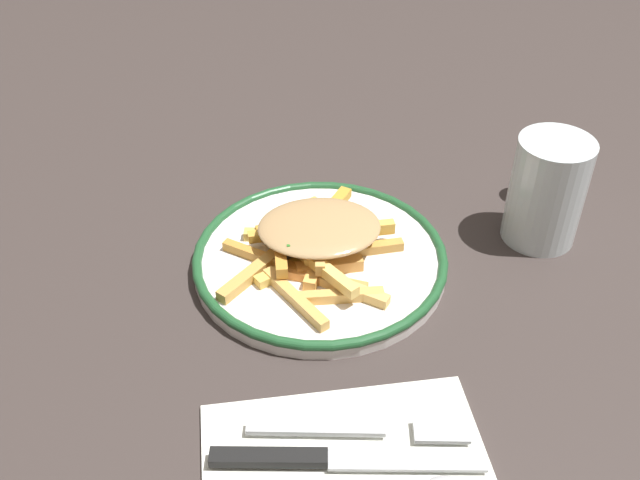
# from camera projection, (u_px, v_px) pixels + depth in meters

# --- Properties ---
(ground_plane) EXTENTS (2.60, 2.60, 0.00)m
(ground_plane) POSITION_uv_depth(u_px,v_px,m) (320.00, 266.00, 0.74)
(ground_plane) COLOR #3A312E
(plate) EXTENTS (0.26, 0.26, 0.02)m
(plate) POSITION_uv_depth(u_px,v_px,m) (320.00, 259.00, 0.73)
(plate) COLOR white
(plate) RESTS_ON ground_plane
(fries_heap) EXTENTS (0.20, 0.19, 0.04)m
(fries_heap) POSITION_uv_depth(u_px,v_px,m) (313.00, 240.00, 0.72)
(fries_heap) COLOR #F3BE64
(fries_heap) RESTS_ON plate
(napkin) EXTENTS (0.16, 0.23, 0.01)m
(napkin) POSITION_uv_depth(u_px,v_px,m) (347.00, 464.00, 0.55)
(napkin) COLOR white
(napkin) RESTS_ON ground_plane
(fork) EXTENTS (0.04, 0.18, 0.01)m
(fork) POSITION_uv_depth(u_px,v_px,m) (359.00, 429.00, 0.57)
(fork) COLOR silver
(fork) RESTS_ON napkin
(knife) EXTENTS (0.04, 0.21, 0.01)m
(knife) POSITION_uv_depth(u_px,v_px,m) (323.00, 459.00, 0.55)
(knife) COLOR black
(knife) RESTS_ON napkin
(water_glass) EXTENTS (0.08, 0.08, 0.12)m
(water_glass) POSITION_uv_depth(u_px,v_px,m) (547.00, 191.00, 0.74)
(water_glass) COLOR silver
(water_glass) RESTS_ON ground_plane
(salt_shaker) EXTENTS (0.04, 0.04, 0.08)m
(salt_shaker) POSITION_uv_depth(u_px,v_px,m) (542.00, 168.00, 0.81)
(salt_shaker) COLOR silver
(salt_shaker) RESTS_ON ground_plane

